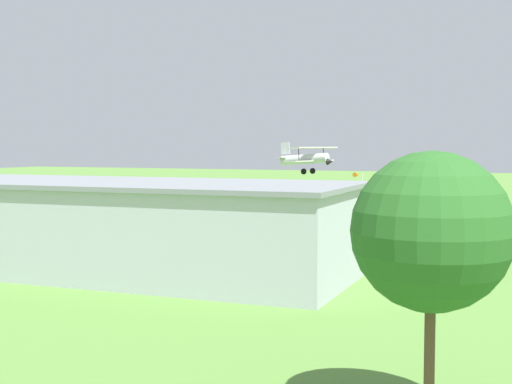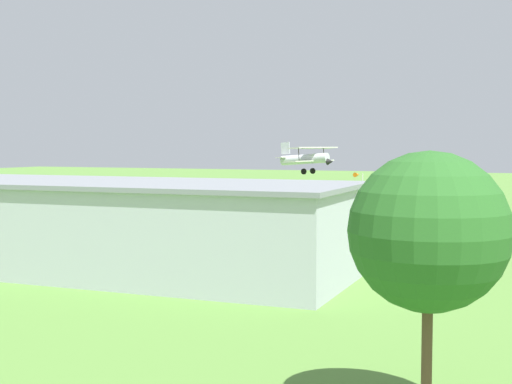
% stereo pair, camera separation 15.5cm
% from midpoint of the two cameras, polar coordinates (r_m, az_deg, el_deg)
% --- Properties ---
extents(ground_plane, '(400.00, 400.00, 0.00)m').
position_cam_midpoint_polar(ground_plane, '(85.22, 0.03, -3.08)').
color(ground_plane, '#568438').
extents(hangar, '(40.84, 16.19, 7.28)m').
position_cam_midpoint_polar(hangar, '(58.97, -11.89, -2.64)').
color(hangar, '#B7BCC6').
rests_on(hangar, ground_plane).
extents(biplane, '(6.78, 8.52, 3.50)m').
position_cam_midpoint_polar(biplane, '(77.73, 4.04, 2.75)').
color(biplane, silver).
extents(car_white, '(2.06, 4.24, 1.60)m').
position_cam_midpoint_polar(car_white, '(84.18, -18.82, -2.80)').
color(car_white, white).
rests_on(car_white, ground_plane).
extents(person_at_fence_line, '(0.52, 0.52, 1.65)m').
position_cam_midpoint_polar(person_at_fence_line, '(70.22, 5.18, -3.89)').
color(person_at_fence_line, orange).
rests_on(person_at_fence_line, ground_plane).
extents(person_crossing_taxiway, '(0.51, 0.51, 1.79)m').
position_cam_midpoint_polar(person_crossing_taxiway, '(65.53, 12.26, -4.44)').
color(person_crossing_taxiway, '#B23333').
rests_on(person_crossing_taxiway, ground_plane).
extents(person_beside_truck, '(0.51, 0.51, 1.69)m').
position_cam_midpoint_polar(person_beside_truck, '(64.94, 11.08, -4.54)').
color(person_beside_truck, orange).
rests_on(person_beside_truck, ground_plane).
extents(person_watching_takeoff, '(0.44, 0.44, 1.61)m').
position_cam_midpoint_polar(person_watching_takeoff, '(62.42, 9.77, -4.91)').
color(person_watching_takeoff, navy).
rests_on(person_watching_takeoff, ground_plane).
extents(tree_behind_hangar_left, '(5.85, 5.85, 9.94)m').
position_cam_midpoint_polar(tree_behind_hangar_left, '(26.44, 13.72, -3.13)').
color(tree_behind_hangar_left, brown).
rests_on(tree_behind_hangar_left, ground_plane).
extents(windsock, '(1.17, 1.39, 6.77)m').
position_cam_midpoint_polar(windsock, '(90.44, 8.11, 1.05)').
color(windsock, silver).
rests_on(windsock, ground_plane).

